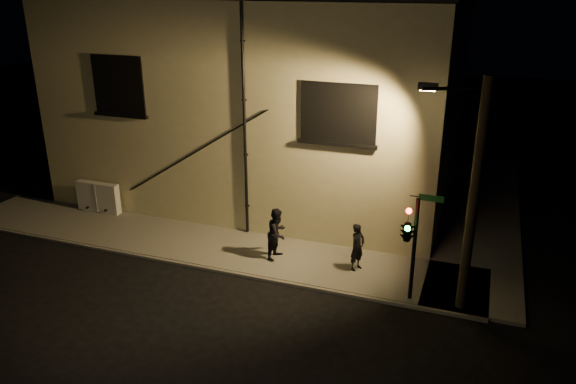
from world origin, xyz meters
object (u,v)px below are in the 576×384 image
at_px(pedestrian_a, 357,247).
at_px(streetlamp_pole, 470,192).
at_px(pedestrian_b, 278,233).
at_px(traffic_signal, 408,230).
at_px(utility_cabinet, 98,197).

xyz_separation_m(pedestrian_a, streetlamp_pole, (3.31, -1.11, 2.76)).
bearing_deg(pedestrian_a, streetlamp_pole, -83.31).
bearing_deg(pedestrian_b, pedestrian_a, -78.55).
xyz_separation_m(pedestrian_b, traffic_signal, (4.51, -1.23, 1.37)).
xyz_separation_m(traffic_signal, streetlamp_pole, (1.57, 0.22, 1.29)).
relative_size(pedestrian_a, traffic_signal, 0.48).
xyz_separation_m(utility_cabinet, traffic_signal, (12.90, -2.51, 1.65)).
bearing_deg(pedestrian_a, utility_cabinet, 109.16).
distance_m(pedestrian_a, streetlamp_pole, 4.44).
bearing_deg(pedestrian_b, traffic_signal, -95.77).
bearing_deg(utility_cabinet, pedestrian_a, -6.08).
height_order(utility_cabinet, pedestrian_a, pedestrian_a).
relative_size(utility_cabinet, pedestrian_b, 1.06).
xyz_separation_m(pedestrian_a, traffic_signal, (1.74, -1.33, 1.47)).
distance_m(pedestrian_b, traffic_signal, 4.87).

